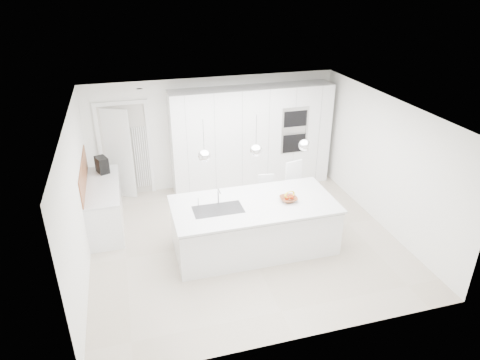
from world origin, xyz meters
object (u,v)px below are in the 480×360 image
object	(u,v)px
bar_stool_right	(295,192)
espresso_machine	(102,165)
fruit_bowl	(288,199)
island_base	(255,228)
bar_stool_left	(268,199)

from	to	relation	value
bar_stool_right	espresso_machine	bearing A→B (deg)	146.30
espresso_machine	fruit_bowl	bearing A→B (deg)	-55.17
island_base	fruit_bowl	distance (m)	0.79
island_base	fruit_bowl	size ratio (longest dim) A/B	9.32
fruit_bowl	bar_stool_left	xyz separation A→B (m)	(-0.07, 0.87, -0.45)
fruit_bowl	espresso_machine	xyz separation A→B (m)	(-3.13, 2.11, 0.12)
fruit_bowl	bar_stool_right	distance (m)	1.02
island_base	fruit_bowl	world-z (taller)	fruit_bowl
bar_stool_left	bar_stool_right	xyz separation A→B (m)	(0.56, -0.04, 0.11)
fruit_bowl	bar_stool_right	size ratio (longest dim) A/B	0.25
island_base	bar_stool_right	xyz separation A→B (m)	(1.09, 0.79, 0.16)
island_base	fruit_bowl	bearing A→B (deg)	-3.30
bar_stool_left	bar_stool_right	distance (m)	0.57
island_base	espresso_machine	world-z (taller)	espresso_machine
island_base	espresso_machine	size ratio (longest dim) A/B	8.74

